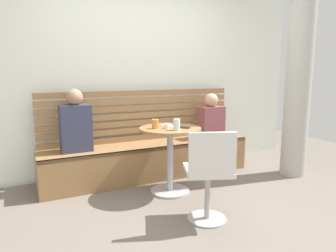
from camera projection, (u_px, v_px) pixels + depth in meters
ground at (199, 213)px, 2.97m from camera, size 8.00×8.00×0.00m
back_wall at (136, 64)px, 4.17m from camera, size 5.20×0.10×2.90m
concrete_pillar at (299, 67)px, 3.90m from camera, size 0.32×0.32×2.80m
booth_bench at (149, 160)px, 3.99m from camera, size 2.70×0.52×0.44m
booth_backrest at (142, 115)px, 4.10m from camera, size 2.65×0.04×0.67m
cafe_table at (170, 147)px, 3.41m from camera, size 0.68×0.68×0.74m
white_chair at (209, 173)px, 2.70m from camera, size 0.52×0.52×0.85m
person_adult at (76, 124)px, 3.52m from camera, size 0.34×0.22×0.72m
person_child_left at (211, 118)px, 4.27m from camera, size 0.34×0.22×0.62m
cup_glass_tall at (177, 125)px, 3.21m from camera, size 0.07×0.07×0.12m
cup_tumbler_orange at (155, 124)px, 3.31m from camera, size 0.07×0.07×0.10m
cup_espresso_small at (166, 126)px, 3.30m from camera, size 0.06×0.06×0.05m
plate_small at (169, 125)px, 3.48m from camera, size 0.17×0.17×0.01m
phone_on_table at (183, 128)px, 3.36m from camera, size 0.14×0.15×0.01m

